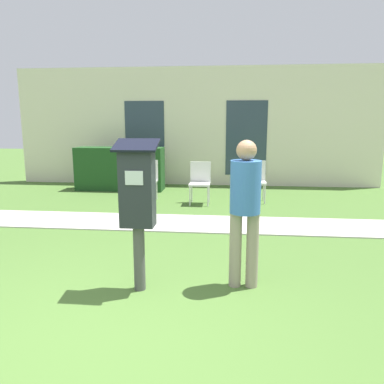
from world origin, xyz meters
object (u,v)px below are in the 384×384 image
(outdoor_chair_left, at_px, (147,177))
(outdoor_chair_right, at_px, (256,178))
(person_standing, at_px, (245,203))
(parking_meter, at_px, (138,196))
(outdoor_chair_middle, at_px, (200,179))

(outdoor_chair_left, bearing_deg, outdoor_chair_right, 11.62)
(person_standing, distance_m, outdoor_chair_left, 4.76)
(parking_meter, xyz_separation_m, outdoor_chair_left, (-0.91, 4.49, -0.49))
(outdoor_chair_left, bearing_deg, parking_meter, -69.94)
(parking_meter, bearing_deg, outdoor_chair_left, 101.50)
(parking_meter, relative_size, outdoor_chair_middle, 1.77)
(parking_meter, xyz_separation_m, person_standing, (1.10, 0.19, -0.09))
(parking_meter, bearing_deg, person_standing, 10.07)
(outdoor_chair_left, relative_size, outdoor_chair_middle, 1.00)
(parking_meter, height_order, person_standing, parking_meter)
(parking_meter, distance_m, outdoor_chair_left, 4.61)
(parking_meter, relative_size, outdoor_chair_right, 1.77)
(person_standing, xyz_separation_m, outdoor_chair_left, (-2.01, 4.30, -0.40))
(parking_meter, height_order, outdoor_chair_left, parking_meter)
(parking_meter, relative_size, outdoor_chair_left, 1.77)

